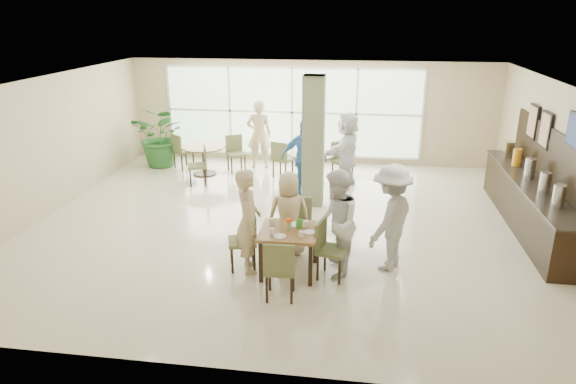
# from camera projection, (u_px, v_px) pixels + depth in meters

# --- Properties ---
(ground) EXTENTS (10.00, 10.00, 0.00)m
(ground) POSITION_uv_depth(u_px,v_px,m) (287.00, 223.00, 10.31)
(ground) COLOR beige
(ground) RESTS_ON ground
(room_shell) EXTENTS (10.00, 10.00, 10.00)m
(room_shell) POSITION_uv_depth(u_px,v_px,m) (287.00, 141.00, 9.74)
(room_shell) COLOR white
(room_shell) RESTS_ON ground
(window_bank) EXTENTS (7.00, 0.04, 7.00)m
(window_bank) POSITION_uv_depth(u_px,v_px,m) (292.00, 112.00, 14.07)
(window_bank) COLOR silver
(window_bank) RESTS_ON ground
(column) EXTENTS (0.45, 0.45, 2.80)m
(column) POSITION_uv_depth(u_px,v_px,m) (313.00, 142.00, 10.91)
(column) COLOR #626E4C
(column) RESTS_ON ground
(main_table) EXTENTS (0.92, 0.92, 0.75)m
(main_table) POSITION_uv_depth(u_px,v_px,m) (289.00, 235.00, 8.18)
(main_table) COLOR brown
(main_table) RESTS_ON ground
(round_table_left) EXTENTS (1.12, 1.12, 0.75)m
(round_table_left) POSITION_uv_depth(u_px,v_px,m) (204.00, 153.00, 13.22)
(round_table_left) COLOR brown
(round_table_left) RESTS_ON ground
(round_table_right) EXTENTS (1.05, 1.05, 0.75)m
(round_table_right) POSITION_uv_depth(u_px,v_px,m) (312.00, 162.00, 12.50)
(round_table_right) COLOR brown
(round_table_right) RESTS_ON ground
(chairs_main_table) EXTENTS (2.04, 2.06, 0.95)m
(chairs_main_table) POSITION_uv_depth(u_px,v_px,m) (289.00, 246.00, 8.23)
(chairs_main_table) COLOR #576135
(chairs_main_table) RESTS_ON ground
(chairs_table_left) EXTENTS (2.10, 1.88, 0.95)m
(chairs_table_left) POSITION_uv_depth(u_px,v_px,m) (206.00, 157.00, 13.24)
(chairs_table_left) COLOR #576135
(chairs_table_left) RESTS_ON ground
(chairs_table_right) EXTENTS (2.12, 1.82, 0.95)m
(chairs_table_right) POSITION_uv_depth(u_px,v_px,m) (312.00, 165.00, 12.54)
(chairs_table_right) COLOR #576135
(chairs_table_right) RESTS_ON ground
(tabletop_clutter) EXTENTS (0.78, 0.70, 0.21)m
(tabletop_clutter) POSITION_uv_depth(u_px,v_px,m) (291.00, 227.00, 8.11)
(tabletop_clutter) COLOR white
(tabletop_clutter) RESTS_ON main_table
(buffet_counter) EXTENTS (0.64, 4.70, 1.95)m
(buffet_counter) POSITION_uv_depth(u_px,v_px,m) (529.00, 200.00, 9.97)
(buffet_counter) COLOR black
(buffet_counter) RESTS_ON ground
(framed_art_a) EXTENTS (0.05, 0.55, 0.70)m
(framed_art_a) POSITION_uv_depth(u_px,v_px,m) (545.00, 130.00, 9.96)
(framed_art_a) COLOR black
(framed_art_a) RESTS_ON ground
(framed_art_b) EXTENTS (0.05, 0.55, 0.70)m
(framed_art_b) POSITION_uv_depth(u_px,v_px,m) (533.00, 122.00, 10.71)
(framed_art_b) COLOR black
(framed_art_b) RESTS_ON ground
(potted_plant) EXTENTS (1.76, 1.76, 1.65)m
(potted_plant) POSITION_uv_depth(u_px,v_px,m) (162.00, 136.00, 13.85)
(potted_plant) COLOR #265F26
(potted_plant) RESTS_ON ground
(teen_left) EXTENTS (0.60, 0.73, 1.73)m
(teen_left) POSITION_uv_depth(u_px,v_px,m) (248.00, 221.00, 8.20)
(teen_left) COLOR tan
(teen_left) RESTS_ON ground
(teen_far) EXTENTS (0.81, 0.57, 1.50)m
(teen_far) POSITION_uv_depth(u_px,v_px,m) (289.00, 214.00, 8.78)
(teen_far) COLOR tan
(teen_far) RESTS_ON ground
(teen_right) EXTENTS (0.74, 0.91, 1.75)m
(teen_right) POSITION_uv_depth(u_px,v_px,m) (336.00, 224.00, 8.07)
(teen_right) COLOR white
(teen_right) RESTS_ON ground
(teen_standing) EXTENTS (1.13, 1.33, 1.78)m
(teen_standing) POSITION_uv_depth(u_px,v_px,m) (391.00, 218.00, 8.26)
(teen_standing) COLOR #B2B2B4
(teen_standing) RESTS_ON ground
(adult_a) EXTENTS (1.06, 0.62, 1.77)m
(adult_a) POSITION_uv_depth(u_px,v_px,m) (304.00, 159.00, 11.57)
(adult_a) COLOR #4286C8
(adult_a) RESTS_ON ground
(adult_b) EXTENTS (1.19, 1.84, 1.83)m
(adult_b) POSITION_uv_depth(u_px,v_px,m) (347.00, 150.00, 12.19)
(adult_b) COLOR white
(adult_b) RESTS_ON ground
(adult_standing) EXTENTS (0.73, 0.54, 1.83)m
(adult_standing) POSITION_uv_depth(u_px,v_px,m) (259.00, 134.00, 13.69)
(adult_standing) COLOR tan
(adult_standing) RESTS_ON ground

